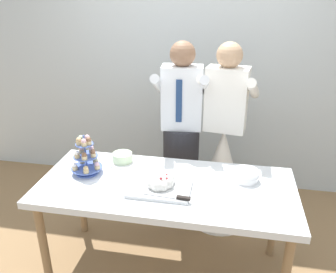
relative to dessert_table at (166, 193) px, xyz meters
The scene contains 9 objects.
ground_plane 0.70m from the dessert_table, ahead, with size 8.00×8.00×0.00m, color olive.
rear_wall 1.65m from the dessert_table, 90.00° to the left, with size 5.20×0.10×2.90m, color silver.
dessert_table is the anchor object (origin of this frame).
cupcake_stand 0.64m from the dessert_table, behind, with size 0.23×0.23×0.31m.
main_cake_tray 0.14m from the dessert_table, 108.04° to the right, with size 0.44×0.31×0.13m.
plate_stack 0.59m from the dessert_table, 16.09° to the left, with size 0.18×0.18×0.08m.
round_cake 0.48m from the dessert_table, 147.11° to the left, with size 0.24×0.24×0.08m.
person_groom 0.72m from the dessert_table, 90.02° to the left, with size 0.50×0.52×1.66m.
person_bride 0.83m from the dessert_table, 63.23° to the left, with size 0.56×0.56×1.66m.
Camera 1 is at (0.40, -2.04, 2.05)m, focal length 36.77 mm.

